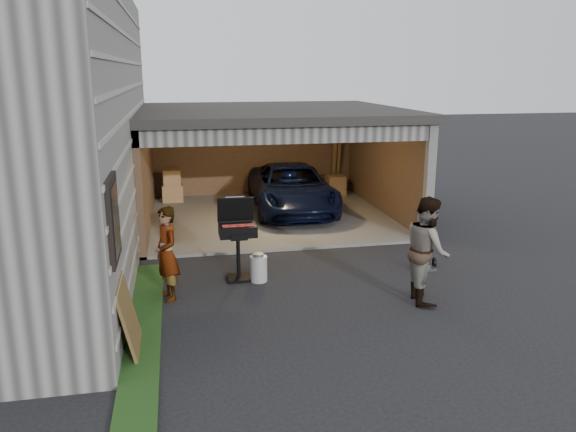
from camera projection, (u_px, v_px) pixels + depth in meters
name	position (u px, v px, depth m)	size (l,w,h in m)	color
ground	(291.00, 321.00, 8.82)	(80.00, 80.00, 0.00)	black
groundcover_strip	(141.00, 366.00, 7.44)	(0.50, 8.00, 0.06)	#193814
garage	(268.00, 147.00, 14.95)	(6.80, 6.30, 2.90)	#605E59
minivan	(292.00, 190.00, 15.49)	(2.09, 4.53, 1.26)	black
woman	(167.00, 254.00, 9.51)	(0.59, 0.39, 1.63)	#A5B9D0
man	(427.00, 250.00, 9.43)	(0.88, 0.69, 1.82)	#43211A
bbq_grill	(238.00, 233.00, 10.42)	(0.68, 0.60, 1.53)	black
propane_tank	(259.00, 269.00, 10.46)	(0.32, 0.32, 0.49)	#BBBBB7
plywood_panel	(129.00, 317.00, 7.74)	(0.04, 0.96, 1.07)	#533F1C
hand_truck	(425.00, 257.00, 11.14)	(0.50, 0.38, 1.21)	slate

